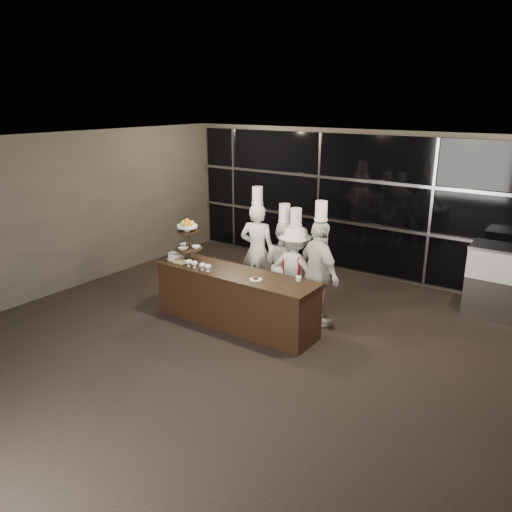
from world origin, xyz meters
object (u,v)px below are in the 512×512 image
Objects in this scene: chef_d at (319,273)px; display_stand at (188,237)px; layer_cake at (176,256)px; chef_c at (295,269)px; chef_b at (284,264)px; buffet_counter at (235,298)px; chef_a at (257,250)px.

display_stand is at bearing -159.30° from chef_d.
layer_cake is 0.16× the size of chef_c.
chef_c is 0.89× the size of chef_d.
chef_d is (2.34, 0.84, -0.07)m from layer_cake.
chef_b reaches higher than display_stand.
chef_a is (-0.41, 1.21, 0.45)m from buffet_counter.
buffet_counter is 3.81× the size of display_stand.
display_stand reaches higher than buffet_counter.
chef_d is at bearing 20.70° from display_stand.
display_stand is at bearing -136.97° from chef_b.
chef_a is (0.59, 1.21, -0.42)m from display_stand.
chef_c is (0.51, 1.01, 0.32)m from buffet_counter.
display_stand is 0.36× the size of chef_a.
layer_cake is at bearing -141.12° from chef_b.
chef_b is at bearing 158.11° from chef_c.
layer_cake is at bearing -177.71° from buffet_counter.
display_stand is 1.90m from chef_c.
buffet_counter is at bearing 0.01° from display_stand.
chef_a is at bearing 64.09° from display_stand.
buffet_counter is 9.47× the size of layer_cake.
chef_d is at bearing 35.93° from buffet_counter.
chef_b is 0.90× the size of chef_d.
chef_a is at bearing 167.74° from chef_c.
buffet_counter is 1.33m from display_stand.
layer_cake is (-1.25, -0.05, 0.51)m from buffet_counter.
chef_a is (0.84, 1.26, -0.05)m from layer_cake.
chef_d is (1.50, -0.42, -0.02)m from chef_a.
chef_c is (0.92, -0.20, -0.13)m from chef_a.
chef_d is at bearing -21.18° from chef_b.
chef_d reaches higher than layer_cake.
chef_b reaches higher than buffet_counter.
chef_b is (0.21, 1.13, 0.33)m from buffet_counter.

